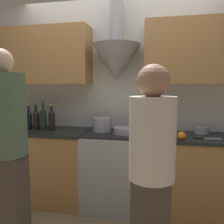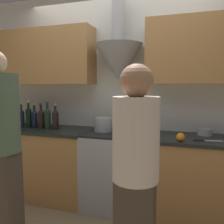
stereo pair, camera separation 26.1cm
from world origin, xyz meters
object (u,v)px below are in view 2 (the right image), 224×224
wine_bottle_1 (11,117)px  wine_bottle_3 (22,117)px  stove_range (115,169)px  wine_bottle_8 (55,119)px  wine_bottle_6 (41,118)px  orange_fruit (181,137)px  wine_bottle_2 (16,116)px  saucepan (205,132)px  wine_bottle_0 (4,116)px  wine_bottle_4 (29,116)px  person_foreground_right (136,171)px  stock_pot (104,124)px  wine_bottle_5 (34,118)px  wine_bottle_7 (48,118)px  mixing_bowl (127,131)px

wine_bottle_1 → wine_bottle_3: size_ratio=0.95×
stove_range → wine_bottle_8: 0.96m
wine_bottle_6 → wine_bottle_8: (0.21, 0.00, -0.00)m
wine_bottle_3 → orange_fruit: wine_bottle_3 is taller
wine_bottle_2 → wine_bottle_3: size_ratio=1.04×
wine_bottle_6 → orange_fruit: size_ratio=3.91×
wine_bottle_2 → saucepan: bearing=4.4°
wine_bottle_0 → wine_bottle_4: bearing=2.3°
wine_bottle_1 → wine_bottle_2: 0.09m
stove_range → wine_bottle_1: (-1.45, -0.02, 0.57)m
wine_bottle_8 → person_foreground_right: 1.66m
wine_bottle_1 → stock_pot: bearing=2.7°
wine_bottle_8 → orange_fruit: 1.52m
wine_bottle_3 → wine_bottle_4: bearing=14.7°
wine_bottle_0 → wine_bottle_3: 0.30m
wine_bottle_2 → person_foreground_right: (1.84, -1.08, -0.15)m
wine_bottle_5 → wine_bottle_6: bearing=-3.4°
wine_bottle_4 → wine_bottle_0: bearing=-177.7°
wine_bottle_1 → wine_bottle_5: 0.37m
wine_bottle_2 → wine_bottle_3: (0.10, -0.02, -0.00)m
wine_bottle_7 → wine_bottle_2: bearing=177.5°
wine_bottle_1 → mixing_bowl: bearing=-0.5°
stock_pot → mixing_bowl: bearing=-13.8°
wine_bottle_1 → wine_bottle_8: bearing=-0.1°
wine_bottle_5 → orange_fruit: bearing=-6.2°
wine_bottle_4 → orange_fruit: wine_bottle_4 is taller
wine_bottle_6 → wine_bottle_8: 0.21m
saucepan → person_foreground_right: 1.36m
wine_bottle_2 → stock_pot: bearing=2.8°
wine_bottle_0 → wine_bottle_8: bearing=0.8°
wine_bottle_1 → stock_pot: 1.30m
wine_bottle_1 → wine_bottle_7: size_ratio=0.89×
stove_range → person_foreground_right: size_ratio=0.57×
wine_bottle_1 → mixing_bowl: 1.60m
wine_bottle_5 → wine_bottle_6: size_ratio=0.97×
wine_bottle_7 → wine_bottle_8: (0.10, 0.02, -0.01)m
orange_fruit → saucepan: bearing=57.3°
orange_fruit → wine_bottle_0: bearing=175.4°
stove_range → wine_bottle_6: bearing=-178.6°
wine_bottle_2 → wine_bottle_7: 0.49m
stove_range → wine_bottle_8: bearing=-178.5°
wine_bottle_7 → saucepan: (1.85, 0.20, -0.11)m
wine_bottle_0 → wine_bottle_4: wine_bottle_0 is taller
wine_bottle_6 → mixing_bowl: 1.13m
wine_bottle_7 → mixing_bowl: (1.02, 0.01, -0.11)m
wine_bottle_3 → stock_pot: size_ratio=1.45×
wine_bottle_0 → wine_bottle_8: 0.79m
wine_bottle_8 → wine_bottle_7: bearing=-169.4°
wine_bottle_6 → wine_bottle_7: size_ratio=0.93×
stove_range → person_foreground_right: person_foreground_right is taller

